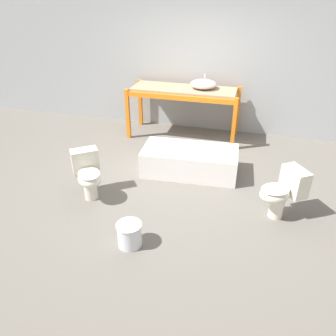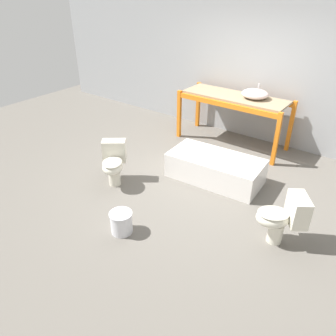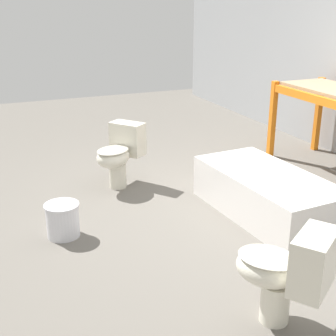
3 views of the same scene
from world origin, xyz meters
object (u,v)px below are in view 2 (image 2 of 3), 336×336
(toilet_far, at_px, (114,162))
(bucket_white, at_px, (121,222))
(sink_basin, at_px, (255,94))
(bathtub_main, at_px, (215,167))
(toilet_near, at_px, (282,217))

(toilet_far, relative_size, bucket_white, 2.26)
(sink_basin, bearing_deg, bathtub_main, -86.90)
(toilet_far, bearing_deg, toilet_near, -32.16)
(sink_basin, distance_m, bathtub_main, 1.71)
(sink_basin, bearing_deg, bucket_white, -94.12)
(toilet_far, bearing_deg, bathtub_main, 3.16)
(toilet_far, xyz_separation_m, bucket_white, (0.92, -0.81, -0.23))
(bucket_white, bearing_deg, toilet_near, 31.51)
(sink_basin, relative_size, bathtub_main, 0.32)
(sink_basin, relative_size, bucket_white, 1.65)
(bathtub_main, bearing_deg, toilet_near, -34.38)
(sink_basin, height_order, toilet_near, sink_basin)
(sink_basin, xyz_separation_m, toilet_near, (1.47, -2.32, -0.68))
(bathtub_main, height_order, bucket_white, bathtub_main)
(sink_basin, distance_m, toilet_near, 2.83)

